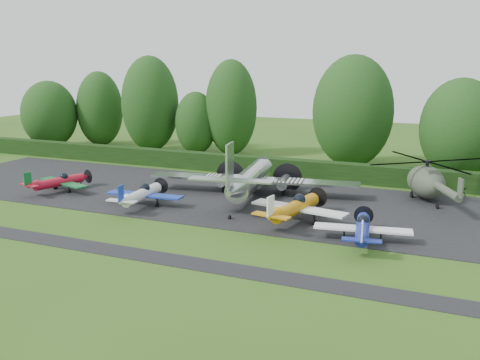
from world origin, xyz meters
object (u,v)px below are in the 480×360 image
at_px(transport_plane, 250,179).
at_px(light_plane_red, 59,182).
at_px(light_plane_orange, 295,207).
at_px(light_plane_blue, 363,228).
at_px(light_plane_white, 142,194).
at_px(helicopter, 426,179).

distance_m(transport_plane, light_plane_red, 18.60).
xyz_separation_m(light_plane_orange, light_plane_blue, (5.75, -2.80, -0.19)).
relative_size(light_plane_red, light_plane_white, 0.93).
height_order(light_plane_red, light_plane_blue, light_plane_blue).
bearing_deg(light_plane_blue, light_plane_red, -177.90).
distance_m(light_plane_blue, helicopter, 14.51).
relative_size(transport_plane, light_plane_white, 2.72).
bearing_deg(light_plane_red, helicopter, 0.63).
bearing_deg(light_plane_red, light_plane_blue, -23.95).
bearing_deg(helicopter, transport_plane, -137.08).
distance_m(transport_plane, light_plane_white, 10.01).
bearing_deg(transport_plane, light_plane_orange, -34.79).
xyz_separation_m(transport_plane, light_plane_orange, (6.35, -6.09, -0.52)).
relative_size(transport_plane, light_plane_red, 2.93).
relative_size(light_plane_orange, helicopter, 0.62).
distance_m(light_plane_red, light_plane_white, 10.48).
distance_m(light_plane_red, light_plane_blue, 30.14).
xyz_separation_m(light_plane_red, light_plane_blue, (29.92, -3.61, 0.05)).
distance_m(light_plane_white, light_plane_orange, 13.79).
relative_size(light_plane_red, light_plane_orange, 0.82).
xyz_separation_m(light_plane_red, light_plane_orange, (24.17, -0.80, 0.23)).
bearing_deg(light_plane_white, transport_plane, 45.86).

